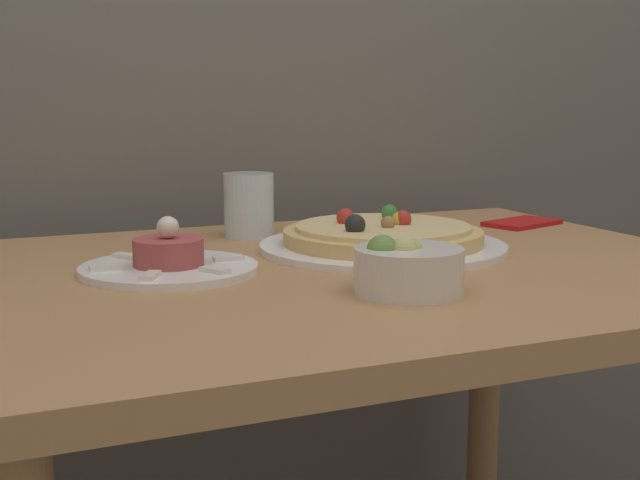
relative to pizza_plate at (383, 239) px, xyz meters
The scene contains 6 objects.
dining_table 0.18m from the pizza_plate, 138.80° to the right, with size 1.05×0.82×0.73m.
pizza_plate is the anchor object (origin of this frame).
tartare_plate 0.33m from the pizza_plate, behind, with size 0.23×0.23×0.07m.
small_bowl 0.28m from the pizza_plate, 112.18° to the right, with size 0.13×0.13×0.07m.
drinking_glass 0.24m from the pizza_plate, 125.22° to the left, with size 0.08×0.08×0.10m.
napkin 0.36m from the pizza_plate, 19.36° to the left, with size 0.15×0.11×0.01m.
Camera 1 is at (-0.51, -0.65, 0.97)m, focal length 50.00 mm.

